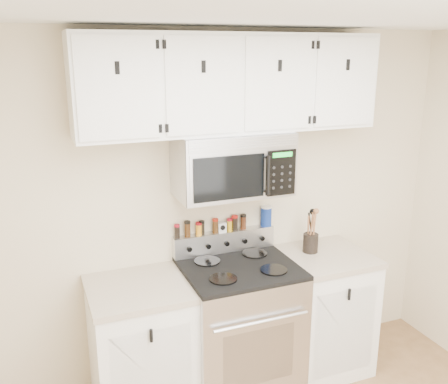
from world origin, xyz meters
name	(u,v)px	position (x,y,z in m)	size (l,w,h in m)	color
back_wall	(222,210)	(0.00, 1.75, 1.25)	(3.50, 0.01, 2.50)	beige
ceiling	(413,7)	(0.00, 0.00, 2.50)	(3.50, 3.50, 0.01)	white
range	(239,327)	(0.00, 1.43, 0.49)	(0.76, 0.65, 1.10)	#B7B7BA
base_cabinet_left	(141,349)	(-0.69, 1.45, 0.46)	(0.64, 0.62, 0.92)	white
base_cabinet_right	(322,310)	(0.69, 1.45, 0.46)	(0.64, 0.62, 0.92)	white
microwave	(233,164)	(0.00, 1.55, 1.63)	(0.76, 0.44, 0.42)	#9E9EA3
upper_cabinets	(232,83)	(0.00, 1.58, 2.15)	(2.00, 0.35, 0.62)	white
utensil_crock	(311,241)	(0.61, 1.53, 1.00)	(0.11, 0.11, 0.32)	black
kitchen_timer	(221,227)	(-0.02, 1.71, 1.14)	(0.06, 0.05, 0.07)	silver
salt_canister	(266,216)	(0.33, 1.71, 1.18)	(0.08, 0.08, 0.15)	navy
spice_jar_0	(177,231)	(-0.35, 1.71, 1.15)	(0.04, 0.04, 0.10)	black
spice_jar_1	(187,229)	(-0.28, 1.71, 1.16)	(0.04, 0.04, 0.11)	#40250F
spice_jar_2	(199,229)	(-0.19, 1.71, 1.15)	(0.05, 0.05, 0.09)	orange
spice_jar_3	(202,228)	(-0.17, 1.71, 1.15)	(0.04, 0.04, 0.10)	black
spice_jar_4	(215,226)	(-0.07, 1.71, 1.15)	(0.04, 0.04, 0.10)	#452910
spice_jar_5	(230,225)	(0.04, 1.71, 1.15)	(0.04, 0.04, 0.09)	gold
spice_jar_6	(235,223)	(0.08, 1.71, 1.16)	(0.05, 0.05, 0.11)	black
spice_jar_7	(243,222)	(0.15, 1.71, 1.16)	(0.04, 0.04, 0.11)	#462110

